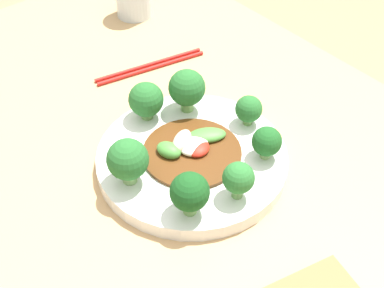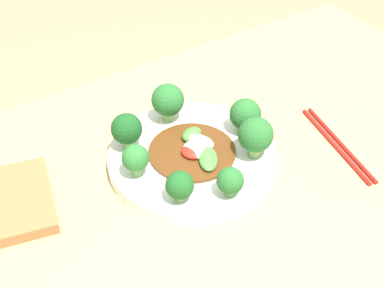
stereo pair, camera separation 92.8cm
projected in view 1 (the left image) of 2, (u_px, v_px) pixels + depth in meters
name	position (u px, v px, depth m)	size (l,w,h in m)	color
table	(192.00, 267.00, 1.10)	(1.16, 0.71, 0.72)	tan
plate	(192.00, 159.00, 0.80)	(0.29, 0.29, 0.02)	white
broccoli_northwest	(187.00, 88.00, 0.84)	(0.06, 0.06, 0.07)	#7AAD5B
broccoli_east	(238.00, 179.00, 0.71)	(0.04, 0.04, 0.06)	#70A356
broccoli_northeast	(267.00, 142.00, 0.77)	(0.04, 0.04, 0.05)	#89B76B
broccoli_north	(249.00, 109.00, 0.82)	(0.04, 0.04, 0.05)	#70A356
broccoli_south	(128.00, 160.00, 0.73)	(0.06, 0.06, 0.07)	#89B76B
broccoli_southeast	(190.00, 192.00, 0.69)	(0.05, 0.05, 0.07)	#7AAD5B
broccoli_west	(146.00, 100.00, 0.83)	(0.06, 0.06, 0.06)	#70A356
stirfry_center	(191.00, 148.00, 0.79)	(0.15, 0.15, 0.02)	#5B3314
chopsticks	(150.00, 66.00, 0.99)	(0.06, 0.21, 0.01)	red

